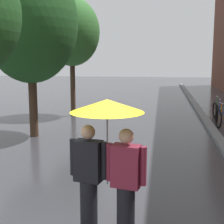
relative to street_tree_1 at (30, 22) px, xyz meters
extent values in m
cube|color=slate|center=(5.99, 3.91, -3.65)|extent=(0.30, 36.00, 0.12)
cylinder|color=#473323|center=(0.00, 0.00, -2.58)|extent=(0.28, 0.28, 2.26)
ellipsoid|color=#235623|center=(0.00, 0.00, 0.01)|extent=(3.04, 3.04, 3.91)
cylinder|color=#473323|center=(0.27, 3.93, -2.42)|extent=(0.22, 0.22, 2.58)
ellipsoid|color=#387533|center=(0.27, 3.93, -0.03)|extent=(2.42, 2.42, 2.93)
torus|color=black|center=(6.29, 2.26, -3.36)|extent=(0.16, 0.70, 0.70)
cylinder|color=orange|center=(6.37, 2.27, -3.07)|extent=(0.04, 0.04, 0.58)
cylinder|color=#9E9EA3|center=(6.37, 2.27, -2.78)|extent=(0.09, 0.46, 0.03)
torus|color=black|center=(6.42, 3.39, -3.36)|extent=(0.14, 0.70, 0.70)
cylinder|color=#233DA8|center=(6.50, 3.39, -3.07)|extent=(0.04, 0.04, 0.58)
cylinder|color=#9E9EA3|center=(6.50, 3.39, -2.78)|extent=(0.08, 0.46, 0.03)
torus|color=black|center=(6.46, 4.35, -3.36)|extent=(0.10, 0.70, 0.70)
cylinder|color=#1E7A38|center=(6.55, 4.36, -3.07)|extent=(0.04, 0.04, 0.58)
cylinder|color=#9E9EA3|center=(6.55, 4.36, -2.78)|extent=(0.05, 0.46, 0.03)
cylinder|color=black|center=(3.14, -5.69, -3.31)|extent=(0.26, 0.26, 0.81)
cube|color=black|center=(3.14, -5.69, -2.60)|extent=(0.44, 0.30, 0.61)
sphere|color=tan|center=(3.14, -5.69, -2.17)|extent=(0.21, 0.21, 0.21)
cylinder|color=black|center=(2.89, -5.63, -2.57)|extent=(0.09, 0.09, 0.55)
cylinder|color=black|center=(3.38, -5.75, -2.57)|extent=(0.09, 0.09, 0.55)
cylinder|color=black|center=(3.70, -5.82, -3.31)|extent=(0.26, 0.26, 0.81)
cube|color=maroon|center=(3.70, -5.82, -2.60)|extent=(0.44, 0.30, 0.61)
sphere|color=tan|center=(3.70, -5.82, -2.18)|extent=(0.21, 0.21, 0.21)
cylinder|color=maroon|center=(3.46, -5.76, -2.57)|extent=(0.09, 0.09, 0.54)
cylinder|color=maroon|center=(3.95, -5.87, -2.57)|extent=(0.09, 0.09, 0.54)
cylinder|color=#9E9EA3|center=(3.42, -5.74, -2.38)|extent=(0.02, 0.02, 1.07)
cone|color=yellow|center=(3.42, -5.74, -1.77)|extent=(1.04, 1.04, 0.18)
camera|label=1|loc=(4.17, -10.18, -1.10)|focal=52.68mm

